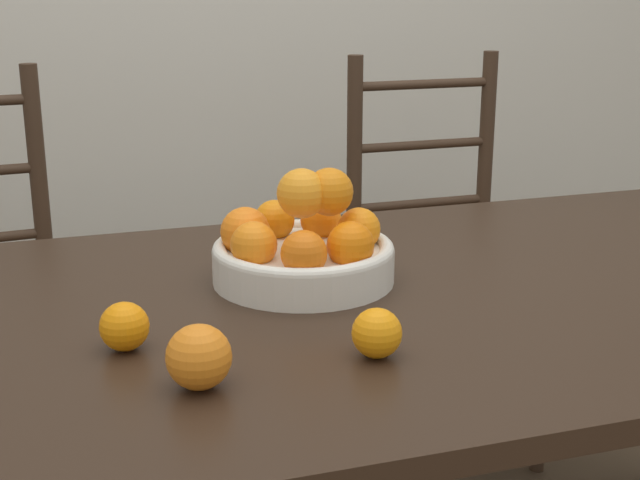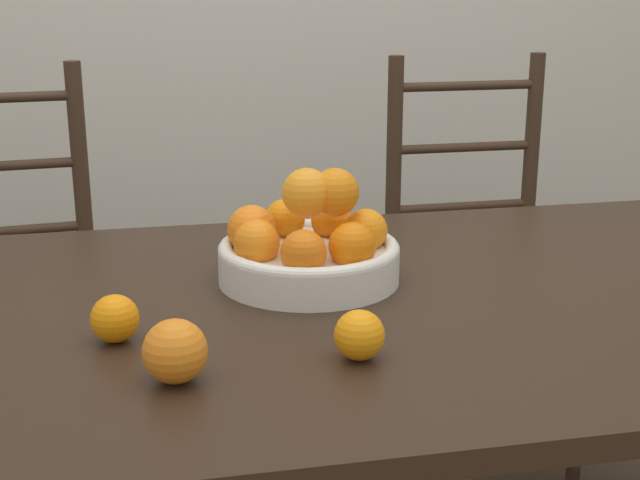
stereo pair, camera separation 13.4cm
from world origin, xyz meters
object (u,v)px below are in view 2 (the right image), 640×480
at_px(fruit_bowl, 309,246).
at_px(chair_right, 478,277).
at_px(orange_loose_0, 359,335).
at_px(orange_loose_2, 115,319).
at_px(orange_loose_1, 175,351).
at_px(chair_left, 8,310).

height_order(fruit_bowl, chair_right, chair_right).
bearing_deg(orange_loose_0, orange_loose_2, 158.38).
distance_m(fruit_bowl, orange_loose_2, 0.36).
relative_size(orange_loose_1, chair_left, 0.08).
height_order(orange_loose_0, chair_left, chair_left).
relative_size(fruit_bowl, chair_left, 0.28).
distance_m(orange_loose_2, chair_left, 0.96).
distance_m(fruit_bowl, chair_right, 0.95).
bearing_deg(chair_left, chair_right, -5.04).
bearing_deg(orange_loose_2, orange_loose_1, -62.66).
bearing_deg(orange_loose_0, chair_left, 120.27).
relative_size(orange_loose_2, chair_right, 0.06).
bearing_deg(orange_loose_1, chair_right, 51.63).
xyz_separation_m(orange_loose_0, orange_loose_1, (-0.24, -0.02, 0.01)).
xyz_separation_m(orange_loose_0, orange_loose_2, (-0.31, 0.12, -0.00)).
distance_m(orange_loose_1, chair_left, 1.12).
distance_m(orange_loose_1, chair_right, 1.33).
xyz_separation_m(orange_loose_1, orange_loose_2, (-0.07, 0.14, -0.01)).
height_order(chair_left, chair_right, same).
height_order(orange_loose_2, chair_right, chair_right).
bearing_deg(orange_loose_0, chair_right, 60.30).
relative_size(orange_loose_0, orange_loose_1, 0.83).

